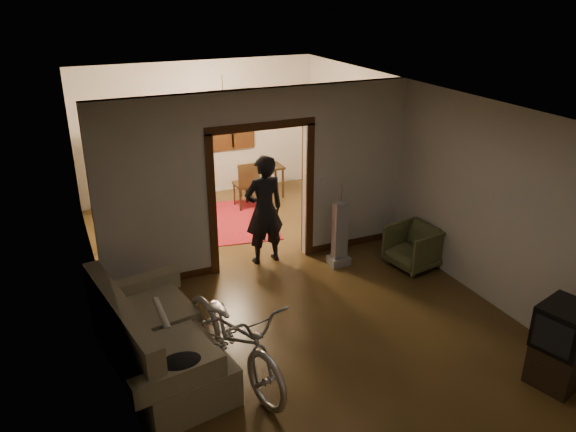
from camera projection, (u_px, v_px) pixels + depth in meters
floor at (280, 282)px, 8.54m from camera, size 5.00×8.50×0.01m
ceiling at (279, 97)px, 7.46m from camera, size 5.00×8.50×0.01m
wall_back at (199, 130)px, 11.59m from camera, size 5.00×0.02×2.80m
wall_left at (97, 224)px, 7.07m from camera, size 0.02×8.50×2.80m
wall_right at (424, 173)px, 8.93m from camera, size 0.02×8.50×2.80m
partition_wall at (260, 180)px, 8.63m from camera, size 5.00×0.14×2.80m
door_casing at (261, 198)px, 8.75m from camera, size 1.74×0.20×2.32m
far_window at (232, 120)px, 11.76m from camera, size 0.98×0.06×1.28m
chandelier at (223, 98)px, 9.75m from camera, size 0.24×0.24×0.24m
light_switch at (323, 182)px, 9.02m from camera, size 0.08×0.01×0.12m
sofa at (159, 331)px, 6.45m from camera, size 1.35×2.33×1.01m
rolled_paper at (161, 314)px, 6.73m from camera, size 0.09×0.72×0.09m
jacket at (181, 363)px, 5.63m from camera, size 0.44×0.33×0.13m
bicycle at (234, 335)px, 6.32m from camera, size 1.14×2.15×1.08m
armchair at (414, 247)px, 8.89m from camera, size 0.85×0.84×0.68m
tv_stand at (557, 364)px, 6.31m from camera, size 0.66×0.63×0.50m
crt_tv at (566, 327)px, 6.12m from camera, size 0.69×0.65×0.49m
vacuum at (340, 234)px, 8.87m from camera, size 0.39×0.35×1.07m
person at (264, 210)px, 8.85m from camera, size 0.68×0.47×1.79m
oriental_rug at (229, 221)px, 10.69m from camera, size 1.92×2.34×0.02m
locker at (135, 171)px, 10.88m from camera, size 0.88×0.55×1.67m
globe at (128, 114)px, 10.46m from camera, size 0.25×0.25×0.25m
desk at (262, 182)px, 11.78m from camera, size 1.01×0.77×0.66m
desk_chair at (246, 184)px, 11.20m from camera, size 0.49×0.49×0.98m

